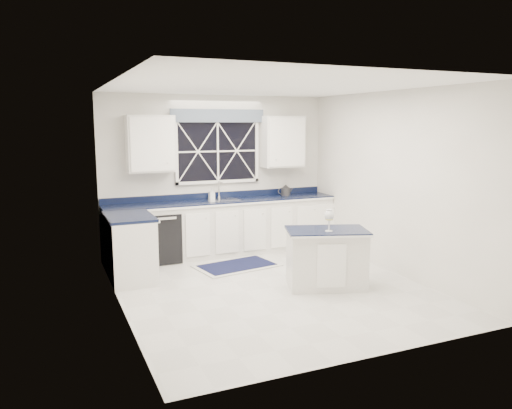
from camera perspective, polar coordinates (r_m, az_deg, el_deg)
name	(u,v)px	position (r m, az deg, el deg)	size (l,w,h in m)	color
ground	(272,288)	(6.92, 1.81, -9.47)	(4.50, 4.50, 0.00)	beige
back_wall	(217,174)	(8.69, -4.46, 3.47)	(4.00, 0.10, 2.70)	silver
base_cabinets	(208,232)	(8.29, -5.51, -3.13)	(3.99, 1.60, 0.90)	silver
countertop	(223,201)	(8.46, -3.76, 0.38)	(3.98, 0.64, 0.04)	black
dishwasher	(160,236)	(8.26, -10.95, -3.59)	(0.60, 0.58, 0.82)	black
window	(218,147)	(8.61, -4.40, 6.62)	(1.65, 0.09, 1.26)	black
upper_cabinets	(220,143)	(8.49, -4.13, 7.06)	(3.10, 0.34, 0.90)	silver
faucet	(219,189)	(8.62, -4.21, 1.74)	(0.05, 0.20, 0.30)	silver
island	(326,258)	(6.91, 8.05, -6.08)	(1.23, 0.96, 0.80)	silver
rug	(237,266)	(7.91, -2.20, -6.99)	(1.37, 0.97, 0.02)	#B5B6B1
kettle	(286,190)	(8.99, 3.40, 1.62)	(0.27, 0.20, 0.20)	#303032
wine_glass	(329,216)	(6.67, 8.36, -1.33)	(0.13, 0.13, 0.30)	silver
soap_bottle	(212,194)	(8.55, -5.09, 1.26)	(0.09, 0.09, 0.19)	silver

